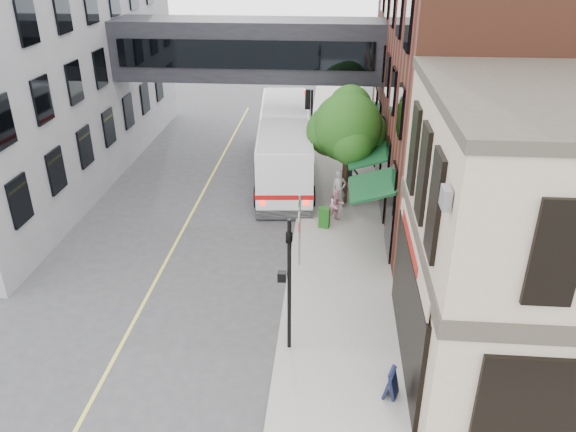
% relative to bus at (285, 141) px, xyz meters
% --- Properties ---
extents(ground, '(120.00, 120.00, 0.00)m').
position_rel_bus_xyz_m(ground, '(1.05, -16.99, -1.82)').
color(ground, '#38383A').
rests_on(ground, ground).
extents(sidewalk_main, '(4.00, 60.00, 0.15)m').
position_rel_bus_xyz_m(sidewalk_main, '(3.05, -2.99, -1.75)').
color(sidewalk_main, gray).
rests_on(sidewalk_main, ground).
extents(brick_building, '(13.76, 18.00, 14.00)m').
position_rel_bus_xyz_m(brick_building, '(11.02, -2.00, 5.16)').
color(brick_building, '#522719').
rests_on(brick_building, ground).
extents(skyway_bridge, '(14.00, 3.18, 3.00)m').
position_rel_bus_xyz_m(skyway_bridge, '(-1.95, 1.01, 4.68)').
color(skyway_bridge, black).
rests_on(skyway_bridge, ground).
extents(traffic_signal_near, '(0.44, 0.22, 4.60)m').
position_rel_bus_xyz_m(traffic_signal_near, '(1.41, -14.99, 1.16)').
color(traffic_signal_near, black).
rests_on(traffic_signal_near, sidewalk_main).
extents(traffic_signal_far, '(0.53, 0.28, 4.50)m').
position_rel_bus_xyz_m(traffic_signal_far, '(1.31, 0.01, 1.51)').
color(traffic_signal_far, black).
rests_on(traffic_signal_far, sidewalk_main).
extents(street_sign_pole, '(0.08, 0.75, 3.00)m').
position_rel_bus_xyz_m(street_sign_pole, '(1.44, -9.99, 0.11)').
color(street_sign_pole, gray).
rests_on(street_sign_pole, sidewalk_main).
extents(street_tree, '(3.80, 3.20, 5.60)m').
position_rel_bus_xyz_m(street_tree, '(3.24, -3.78, 2.09)').
color(street_tree, '#382619').
rests_on(street_tree, sidewalk_main).
extents(lane_marking, '(0.12, 40.00, 0.01)m').
position_rel_bus_xyz_m(lane_marking, '(-3.95, -6.99, -1.82)').
color(lane_marking, '#D8CC4C').
rests_on(lane_marking, ground).
extents(bus, '(3.73, 12.27, 3.25)m').
position_rel_bus_xyz_m(bus, '(0.00, 0.00, 0.00)').
color(bus, white).
rests_on(bus, ground).
extents(pedestrian_a, '(0.84, 0.71, 1.95)m').
position_rel_bus_xyz_m(pedestrian_a, '(2.97, -4.73, -0.70)').
color(pedestrian_a, beige).
rests_on(pedestrian_a, sidewalk_main).
extents(pedestrian_b, '(0.92, 0.85, 1.53)m').
position_rel_bus_xyz_m(pedestrian_b, '(2.87, -6.01, -0.91)').
color(pedestrian_b, pink).
rests_on(pedestrian_b, sidewalk_main).
extents(pedestrian_c, '(1.17, 0.74, 1.73)m').
position_rel_bus_xyz_m(pedestrian_c, '(3.50, -2.32, -0.81)').
color(pedestrian_c, '#212129').
rests_on(pedestrian_c, sidewalk_main).
extents(newspaper_box, '(0.52, 0.48, 0.92)m').
position_rel_bus_xyz_m(newspaper_box, '(2.35, -6.66, -1.21)').
color(newspaper_box, '#185714').
rests_on(newspaper_box, sidewalk_main).
extents(sandwich_board, '(0.48, 0.58, 0.90)m').
position_rel_bus_xyz_m(sandwich_board, '(4.45, -16.86, -1.22)').
color(sandwich_board, black).
rests_on(sandwich_board, sidewalk_main).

